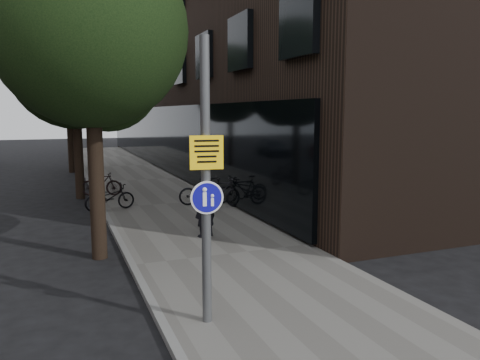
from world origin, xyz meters
TOP-DOWN VIEW (x-y plane):
  - ground at (0.00, 0.00)m, footprint 120.00×120.00m
  - sidewalk at (0.25, 10.00)m, footprint 4.50×60.00m
  - curb_edge at (-2.00, 10.00)m, footprint 0.15×60.00m
  - building_right_dark_brick at (8.50, 22.00)m, footprint 12.00×40.00m
  - street_tree_near at (-2.53, 4.64)m, footprint 4.40×4.40m
  - street_tree_mid at (-2.53, 13.14)m, footprint 5.00×5.00m
  - street_tree_far at (-2.53, 22.14)m, footprint 5.00×5.00m
  - signpost at (-1.32, 0.04)m, footprint 0.52×0.15m
  - pedestrian at (0.21, 5.04)m, footprint 0.70×0.55m
  - parked_bike_facade_near at (1.55, 9.35)m, footprint 1.96×0.85m
  - parked_bike_facade_far at (1.87, 8.52)m, footprint 1.87×0.71m
  - parked_bike_curb_near at (-1.80, 9.57)m, footprint 1.82×0.95m
  - parked_bike_curb_far at (-1.80, 12.63)m, footprint 1.69×0.94m

SIDE VIEW (x-z plane):
  - ground at x=0.00m, z-range 0.00..0.00m
  - sidewalk at x=0.25m, z-range 0.00..0.12m
  - curb_edge at x=-2.00m, z-range 0.00..0.13m
  - parked_bike_curb_near at x=-1.80m, z-range 0.12..1.03m
  - parked_bike_curb_far at x=-1.80m, z-range 0.12..1.10m
  - parked_bike_facade_near at x=1.55m, z-range 0.12..1.12m
  - parked_bike_facade_far at x=1.87m, z-range 0.12..1.22m
  - pedestrian at x=0.21m, z-range 0.12..1.83m
  - signpost at x=-1.32m, z-range 0.14..4.62m
  - street_tree_near at x=-2.53m, z-range 1.36..8.86m
  - street_tree_mid at x=-2.53m, z-range 1.21..9.01m
  - street_tree_far at x=-2.53m, z-range 1.21..9.01m
  - building_right_dark_brick at x=8.50m, z-range 0.00..18.00m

